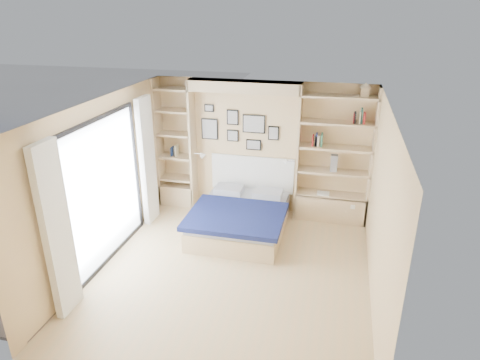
# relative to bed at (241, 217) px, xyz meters

# --- Properties ---
(ground) EXTENTS (4.50, 4.50, 0.00)m
(ground) POSITION_rel_bed_xyz_m (0.17, -1.26, -0.26)
(ground) COLOR tan
(ground) RESTS_ON ground
(room_shell) EXTENTS (4.50, 4.50, 4.50)m
(room_shell) POSITION_rel_bed_xyz_m (-0.22, 0.26, 0.81)
(room_shell) COLOR tan
(room_shell) RESTS_ON ground
(bed) EXTENTS (1.60, 1.97, 1.07)m
(bed) POSITION_rel_bed_xyz_m (0.00, 0.00, 0.00)
(bed) COLOR tan
(bed) RESTS_ON ground
(photo_gallery) EXTENTS (1.48, 0.02, 0.82)m
(photo_gallery) POSITION_rel_bed_xyz_m (-0.28, 0.96, 1.34)
(photo_gallery) COLOR black
(photo_gallery) RESTS_ON ground
(reading_lamps) EXTENTS (1.92, 0.12, 0.15)m
(reading_lamps) POSITION_rel_bed_xyz_m (-0.13, 0.74, 0.84)
(reading_lamps) COLOR silver
(reading_lamps) RESTS_ON ground
(shelf_decor) EXTENTS (3.57, 0.23, 2.03)m
(shelf_decor) POSITION_rel_bed_xyz_m (1.27, 0.81, 1.42)
(shelf_decor) COLOR #A51E1E
(shelf_decor) RESTS_ON ground
(deck) EXTENTS (3.20, 4.00, 0.05)m
(deck) POSITION_rel_bed_xyz_m (-3.43, -1.26, -0.26)
(deck) COLOR brown
(deck) RESTS_ON ground
(deck_chair) EXTENTS (0.69, 0.88, 0.78)m
(deck_chair) POSITION_rel_bed_xyz_m (-3.68, -0.59, 0.11)
(deck_chair) COLOR tan
(deck_chair) RESTS_ON ground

